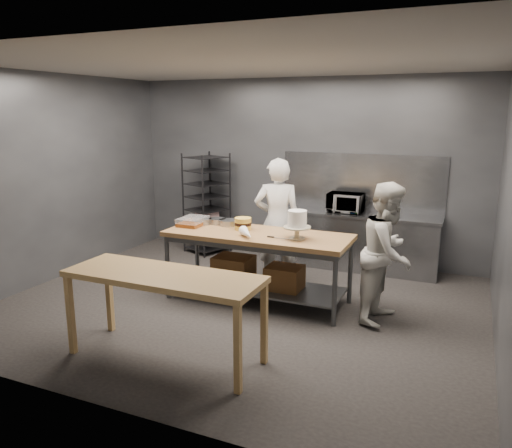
{
  "coord_description": "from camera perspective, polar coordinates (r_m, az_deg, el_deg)",
  "views": [
    {
      "loc": [
        2.63,
        -5.46,
        2.46
      ],
      "look_at": [
        0.15,
        0.23,
        1.05
      ],
      "focal_mm": 35.0,
      "sensor_mm": 36.0,
      "label": 1
    }
  ],
  "objects": [
    {
      "name": "ground",
      "position": [
        6.54,
        -1.99,
        -9.3
      ],
      "size": [
        6.0,
        6.0,
        0.0
      ],
      "primitive_type": "plane",
      "color": "black",
      "rests_on": "ground"
    },
    {
      "name": "back_wall",
      "position": [
        8.44,
        5.32,
        6.21
      ],
      "size": [
        6.0,
        0.04,
        3.0
      ],
      "primitive_type": "cube",
      "color": "#4C4F54",
      "rests_on": "ground"
    },
    {
      "name": "work_table",
      "position": [
        6.54,
        0.04,
        -3.98
      ],
      "size": [
        2.4,
        0.9,
        0.92
      ],
      "color": "olive",
      "rests_on": "ground"
    },
    {
      "name": "near_counter",
      "position": [
        5.03,
        -10.49,
        -6.52
      ],
      "size": [
        2.0,
        0.7,
        0.9
      ],
      "color": "olive",
      "rests_on": "ground"
    },
    {
      "name": "back_counter",
      "position": [
        8.06,
        11.2,
        -1.87
      ],
      "size": [
        2.6,
        0.6,
        0.9
      ],
      "color": "slate",
      "rests_on": "ground"
    },
    {
      "name": "splashback_panel",
      "position": [
        8.18,
        11.94,
        4.72
      ],
      "size": [
        2.6,
        0.02,
        0.9
      ],
      "primitive_type": "cube",
      "color": "slate",
      "rests_on": "back_counter"
    },
    {
      "name": "speed_rack",
      "position": [
        8.82,
        -5.65,
        2.26
      ],
      "size": [
        0.8,
        0.83,
        1.75
      ],
      "color": "black",
      "rests_on": "ground"
    },
    {
      "name": "chef_behind",
      "position": [
        7.15,
        2.46,
        0.28
      ],
      "size": [
        0.77,
        0.63,
        1.82
      ],
      "primitive_type": "imported",
      "rotation": [
        0.0,
        0.0,
        3.48
      ],
      "color": "white",
      "rests_on": "ground"
    },
    {
      "name": "chef_right",
      "position": [
        6.06,
        14.81,
        -3.19
      ],
      "size": [
        0.76,
        0.91,
        1.67
      ],
      "primitive_type": "imported",
      "rotation": [
        0.0,
        0.0,
        1.4
      ],
      "color": "silver",
      "rests_on": "ground"
    },
    {
      "name": "microwave",
      "position": [
        7.97,
        10.19,
        2.41
      ],
      "size": [
        0.54,
        0.37,
        0.3
      ],
      "primitive_type": "imported",
      "color": "black",
      "rests_on": "back_counter"
    },
    {
      "name": "frosted_cake_stand",
      "position": [
        6.1,
        4.73,
        0.3
      ],
      "size": [
        0.34,
        0.34,
        0.36
      ],
      "color": "#BDB497",
      "rests_on": "work_table"
    },
    {
      "name": "layer_cake",
      "position": [
        6.61,
        -1.5,
        0.03
      ],
      "size": [
        0.22,
        0.22,
        0.16
      ],
      "color": "gold",
      "rests_on": "work_table"
    },
    {
      "name": "cake_pans",
      "position": [
        6.96,
        -4.62,
        0.29
      ],
      "size": [
        0.66,
        0.33,
        0.07
      ],
      "color": "gray",
      "rests_on": "work_table"
    },
    {
      "name": "piping_bag",
      "position": [
        6.15,
        -1.04,
        -1.12
      ],
      "size": [
        0.33,
        0.37,
        0.12
      ],
      "primitive_type": "cone",
      "rotation": [
        1.57,
        0.0,
        0.69
      ],
      "color": "white",
      "rests_on": "work_table"
    },
    {
      "name": "offset_spatula",
      "position": [
        6.18,
        2.44,
        -1.58
      ],
      "size": [
        0.36,
        0.02,
        0.02
      ],
      "color": "slate",
      "rests_on": "work_table"
    },
    {
      "name": "pastry_clamshells",
      "position": [
        6.92,
        -7.26,
        0.31
      ],
      "size": [
        0.32,
        0.43,
        0.11
      ],
      "color": "#9C511F",
      "rests_on": "work_table"
    }
  ]
}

